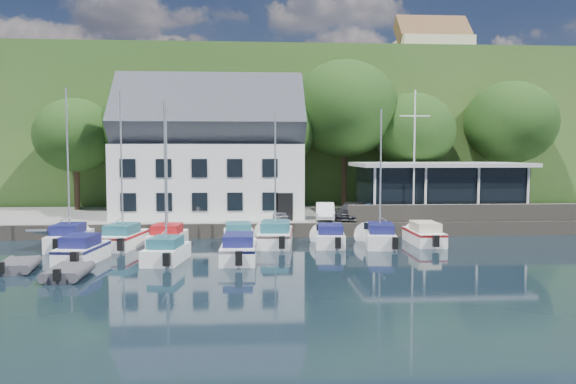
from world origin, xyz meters
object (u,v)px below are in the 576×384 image
(car_dgrey, at_px, (350,211))
(boat_r1_4, at_px, (275,172))
(harbor_building, at_px, (211,160))
(flagpole, at_px, (414,155))
(car_white, at_px, (325,211))
(boat_r2_1, at_px, (165,184))
(boat_r1_1, at_px, (122,174))
(boat_r1_2, at_px, (167,176))
(boat_r2_2, at_px, (239,247))
(boat_r1_3, at_px, (238,235))
(car_blue, at_px, (373,210))
(club_pavilion, at_px, (438,188))
(boat_r1_6, at_px, (381,176))
(boat_r1_5, at_px, (330,235))
(boat_r2_0, at_px, (82,248))
(dinghy_1, at_px, (68,271))
(dinghy_0, at_px, (18,264))
(boat_r1_0, at_px, (68,173))
(car_silver, at_px, (276,211))
(boat_r1_7, at_px, (424,233))

(car_dgrey, distance_m, boat_r1_4, 8.19)
(harbor_building, distance_m, flagpole, 15.52)
(car_white, xyz_separation_m, boat_r2_1, (-9.97, -10.25, 2.60))
(boat_r1_1, distance_m, boat_r1_2, 2.74)
(boat_r2_1, relative_size, boat_r2_2, 1.36)
(flagpole, bearing_deg, boat_r1_2, -163.60)
(boat_r1_3, distance_m, boat_r1_4, 4.59)
(car_dgrey, xyz_separation_m, car_blue, (1.83, 0.45, 0.02))
(club_pavilion, xyz_separation_m, boat_r2_1, (-19.42, -13.29, 1.17))
(club_pavilion, height_order, boat_r1_2, boat_r1_2)
(car_white, xyz_separation_m, boat_r1_6, (2.74, -5.73, 2.79))
(boat_r2_1, bearing_deg, harbor_building, 92.85)
(boat_r1_5, bearing_deg, flagpole, 42.45)
(club_pavilion, xyz_separation_m, flagpole, (-2.99, -3.42, 2.66))
(boat_r2_0, height_order, dinghy_1, boat_r2_0)
(dinghy_1, bearing_deg, boat_r1_4, 40.99)
(boat_r1_2, xyz_separation_m, boat_r1_3, (4.40, -0.23, -3.68))
(boat_r1_2, bearing_deg, dinghy_0, -129.72)
(boat_r1_5, height_order, boat_r2_1, boat_r2_1)
(harbor_building, height_order, boat_r1_3, harbor_building)
(boat_r1_2, bearing_deg, boat_r1_0, -176.33)
(harbor_building, height_order, car_white, harbor_building)
(boat_r1_4, distance_m, boat_r1_5, 5.28)
(boat_r1_6, relative_size, boat_r2_2, 1.42)
(car_white, xyz_separation_m, flagpole, (6.46, -0.38, 4.09))
(car_blue, xyz_separation_m, boat_r2_2, (-9.76, -10.56, -0.86))
(boat_r2_2, bearing_deg, car_silver, 78.50)
(boat_r1_4, xyz_separation_m, boat_r1_6, (6.61, -0.76, -0.25))
(harbor_building, xyz_separation_m, boat_r1_1, (-4.80, -8.98, -0.77))
(car_blue, relative_size, boat_r1_2, 0.40)
(boat_r2_2, xyz_separation_m, dinghy_0, (-10.92, -1.99, -0.39))
(boat_r1_6, bearing_deg, dinghy_1, -145.25)
(boat_r1_1, xyz_separation_m, boat_r1_3, (7.14, -0.19, -3.81))
(harbor_building, bearing_deg, club_pavilion, -1.59)
(flagpole, height_order, boat_r1_4, flagpole)
(club_pavilion, relative_size, boat_r1_5, 2.42)
(car_silver, bearing_deg, boat_r2_0, -151.60)
(boat_r1_1, height_order, boat_r2_2, boat_r1_1)
(car_white, bearing_deg, car_dgrey, 7.73)
(club_pavilion, height_order, dinghy_0, club_pavilion)
(boat_r1_1, bearing_deg, car_blue, 28.58)
(boat_r1_4, relative_size, boat_r1_6, 1.06)
(club_pavilion, bearing_deg, harbor_building, 178.41)
(car_white, relative_size, boat_r2_2, 0.61)
(club_pavilion, height_order, boat_r1_3, club_pavilion)
(car_white, bearing_deg, boat_r1_2, -146.31)
(boat_r1_6, bearing_deg, harbor_building, 149.30)
(car_dgrey, xyz_separation_m, boat_r1_7, (3.92, -5.21, -0.86))
(boat_r1_3, height_order, boat_r1_7, boat_r1_3)
(dinghy_0, bearing_deg, boat_r1_2, 36.85)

